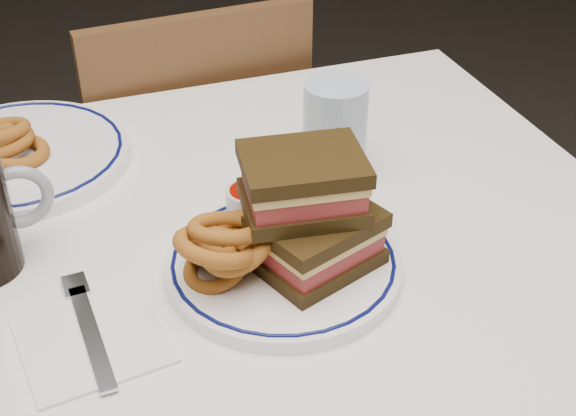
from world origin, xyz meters
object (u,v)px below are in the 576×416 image
object	(u,v)px
chair_far	(192,186)
reuben_sandwich	(310,212)
far_plate	(19,156)
main_plate	(283,264)

from	to	relation	value
chair_far	reuben_sandwich	size ratio (longest dim) A/B	5.42
far_plate	reuben_sandwich	bearing A→B (deg)	-50.65
chair_far	reuben_sandwich	bearing A→B (deg)	-90.53
main_plate	reuben_sandwich	world-z (taller)	reuben_sandwich
chair_far	reuben_sandwich	world-z (taller)	reuben_sandwich
chair_far	far_plate	world-z (taller)	chair_far
main_plate	reuben_sandwich	xyz separation A→B (m)	(0.03, -0.01, 0.07)
chair_far	far_plate	distance (m)	0.51
main_plate	chair_far	bearing A→B (deg)	87.11
reuben_sandwich	far_plate	world-z (taller)	reuben_sandwich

